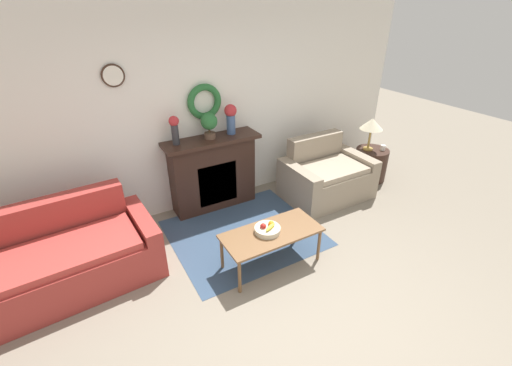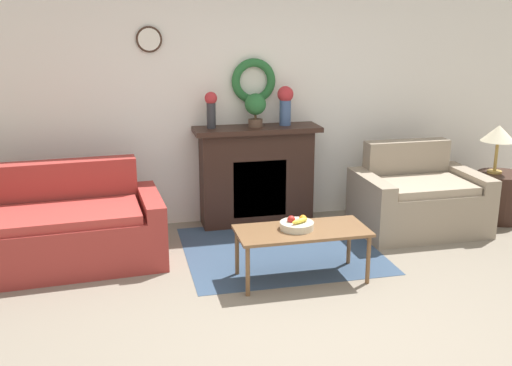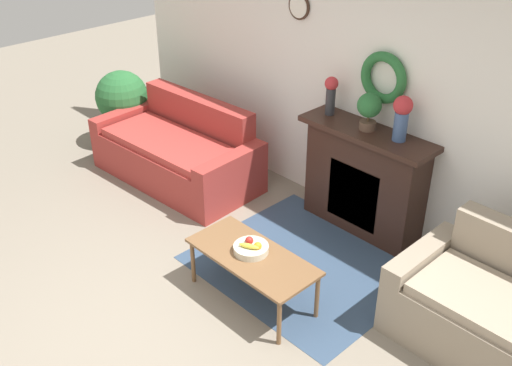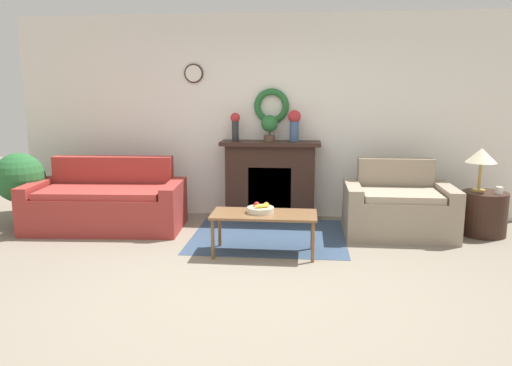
% 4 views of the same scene
% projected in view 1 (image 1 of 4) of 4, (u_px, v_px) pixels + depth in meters
% --- Properties ---
extents(ground_plane, '(16.00, 16.00, 0.00)m').
position_uv_depth(ground_plane, '(310.00, 323.00, 3.22)').
color(ground_plane, gray).
extents(floor_rug, '(1.80, 1.61, 0.01)m').
position_uv_depth(floor_rug, '(244.00, 233.00, 4.44)').
color(floor_rug, '#334760').
rests_on(floor_rug, ground_plane).
extents(wall_back, '(6.80, 0.15, 2.70)m').
position_uv_depth(wall_back, '(198.00, 112.00, 4.53)').
color(wall_back, white).
rests_on(wall_back, ground_plane).
extents(fireplace, '(1.31, 0.41, 1.05)m').
position_uv_depth(fireplace, '(213.00, 173.00, 4.80)').
color(fireplace, '#331E16').
rests_on(fireplace, ground_plane).
extents(couch_left, '(1.94, 1.04, 0.87)m').
position_uv_depth(couch_left, '(61.00, 260.00, 3.52)').
color(couch_left, '#9E332D').
rests_on(couch_left, ground_plane).
extents(loveseat_right, '(1.26, 0.87, 0.88)m').
position_uv_depth(loveseat_right, '(326.00, 177.00, 5.15)').
color(loveseat_right, gray).
rests_on(loveseat_right, ground_plane).
extents(coffee_table, '(1.10, 0.51, 0.44)m').
position_uv_depth(coffee_table, '(272.00, 235.00, 3.75)').
color(coffee_table, brown).
rests_on(coffee_table, ground_plane).
extents(fruit_bowl, '(0.28, 0.28, 0.11)m').
position_uv_depth(fruit_bowl, '(268.00, 229.00, 3.71)').
color(fruit_bowl, beige).
rests_on(fruit_bowl, coffee_table).
extents(side_table_by_loveseat, '(0.52, 0.52, 0.52)m').
position_uv_depth(side_table_by_loveseat, '(370.00, 164.00, 5.67)').
color(side_table_by_loveseat, '#331E16').
rests_on(side_table_by_loveseat, ground_plane).
extents(table_lamp, '(0.36, 0.36, 0.52)m').
position_uv_depth(table_lamp, '(372.00, 125.00, 5.36)').
color(table_lamp, '#B28E42').
rests_on(table_lamp, side_table_by_loveseat).
extents(mug, '(0.08, 0.08, 0.08)m').
position_uv_depth(mug, '(383.00, 148.00, 5.51)').
color(mug, silver).
rests_on(mug, side_table_by_loveseat).
extents(vase_on_mantel_left, '(0.13, 0.13, 0.37)m').
position_uv_depth(vase_on_mantel_left, '(175.00, 128.00, 4.25)').
color(vase_on_mantel_left, '#2D2D33').
rests_on(vase_on_mantel_left, fireplace).
extents(vase_on_mantel_right, '(0.17, 0.17, 0.41)m').
position_uv_depth(vase_on_mantel_right, '(231.00, 117.00, 4.58)').
color(vase_on_mantel_right, '#3D5684').
rests_on(vase_on_mantel_right, fireplace).
extents(potted_plant_on_mantel, '(0.22, 0.22, 0.34)m').
position_uv_depth(potted_plant_on_mantel, '(209.00, 123.00, 4.44)').
color(potted_plant_on_mantel, brown).
rests_on(potted_plant_on_mantel, fireplace).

